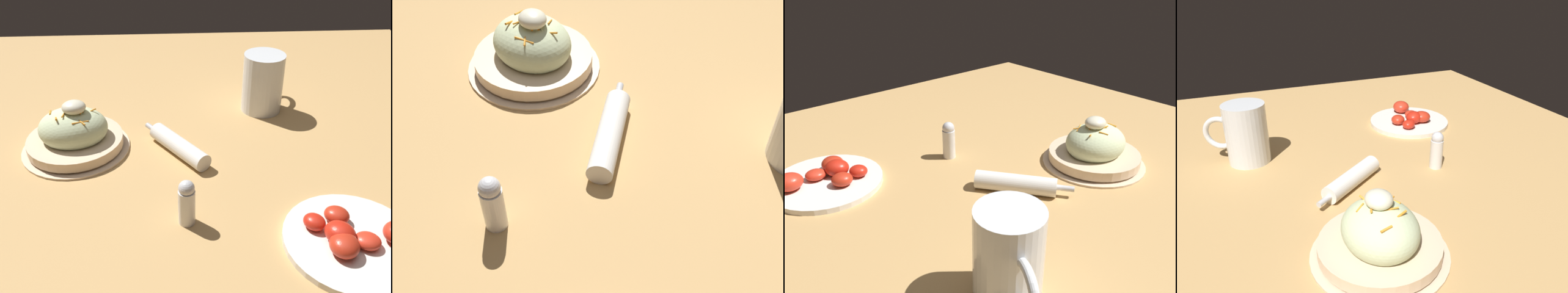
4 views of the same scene
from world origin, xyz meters
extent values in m
plane|color=tan|center=(0.00, 0.00, 0.00)|extent=(1.43, 1.43, 0.00)
cylinder|color=beige|center=(0.24, -0.03, 0.00)|extent=(0.22, 0.22, 0.01)
cylinder|color=beige|center=(0.24, -0.03, 0.02)|extent=(0.19, 0.19, 0.02)
ellipsoid|color=beige|center=(0.24, -0.03, 0.05)|extent=(0.14, 0.12, 0.08)
cylinder|color=orange|center=(0.21, 0.00, 0.08)|extent=(0.02, 0.02, 0.01)
cylinder|color=orange|center=(0.20, -0.04, 0.08)|extent=(0.02, 0.01, 0.01)
cylinder|color=orange|center=(0.26, -0.01, 0.08)|extent=(0.01, 0.02, 0.01)
cylinder|color=orange|center=(0.25, -0.02, 0.09)|extent=(0.01, 0.02, 0.00)
cylinder|color=orange|center=(0.22, -0.03, 0.09)|extent=(0.02, 0.02, 0.01)
cylinder|color=orange|center=(0.21, 0.00, 0.08)|extent=(0.03, 0.02, 0.01)
cylinder|color=orange|center=(0.28, -0.04, 0.08)|extent=(0.01, 0.02, 0.01)
cylinder|color=orange|center=(0.22, -0.06, 0.08)|extent=(0.01, 0.02, 0.01)
cylinder|color=orange|center=(0.24, -0.04, 0.09)|extent=(0.02, 0.01, 0.01)
cylinder|color=orange|center=(0.22, -0.02, 0.09)|extent=(0.02, 0.02, 0.00)
ellipsoid|color=#EFEACC|center=(0.23, -0.03, 0.10)|extent=(0.05, 0.04, 0.03)
cylinder|color=white|center=(-0.17, -0.18, 0.07)|extent=(0.09, 0.09, 0.14)
cylinder|color=orange|center=(-0.17, -0.18, 0.04)|extent=(0.08, 0.08, 0.07)
cylinder|color=white|center=(-0.17, -0.18, 0.08)|extent=(0.08, 0.08, 0.01)
torus|color=white|center=(-0.20, -0.23, 0.07)|extent=(0.05, 0.08, 0.08)
cylinder|color=white|center=(0.03, 0.00, 0.02)|extent=(0.12, 0.15, 0.04)
cylinder|color=silver|center=(0.08, -0.07, 0.02)|extent=(0.03, 0.04, 0.01)
cylinder|color=white|center=(-0.23, 0.26, 0.01)|extent=(0.22, 0.22, 0.01)
ellipsoid|color=red|center=(-0.21, 0.27, 0.03)|extent=(0.06, 0.06, 0.03)
ellipsoid|color=red|center=(-0.30, 0.27, 0.03)|extent=(0.06, 0.06, 0.03)
ellipsoid|color=red|center=(-0.25, 0.28, 0.02)|extent=(0.05, 0.05, 0.02)
ellipsoid|color=red|center=(-0.18, 0.23, 0.02)|extent=(0.05, 0.05, 0.02)
ellipsoid|color=red|center=(-0.21, 0.29, 0.03)|extent=(0.05, 0.06, 0.03)
ellipsoid|color=red|center=(-0.22, 0.22, 0.02)|extent=(0.05, 0.05, 0.03)
cylinder|color=white|center=(0.02, 0.20, 0.03)|extent=(0.03, 0.03, 0.06)
sphere|color=silver|center=(0.02, 0.20, 0.07)|extent=(0.03, 0.03, 0.03)
camera|label=1|loc=(0.04, 0.74, 0.51)|focal=40.77mm
camera|label=2|loc=(-0.33, 0.36, 0.52)|focal=47.25mm
camera|label=3|loc=(-0.47, -0.46, 0.42)|focal=37.89mm
camera|label=4|loc=(0.67, -0.22, 0.41)|focal=35.45mm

